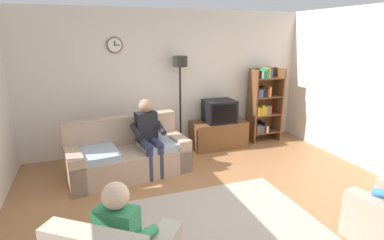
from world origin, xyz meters
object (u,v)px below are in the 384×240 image
at_px(bookshelf, 263,103).
at_px(person_on_couch, 149,133).
at_px(floor_lamp, 180,77).
at_px(couch, 128,155).
at_px(tv, 219,111).
at_px(tv_stand, 218,134).
at_px(person_in_left_armchair, 124,233).

xyz_separation_m(bookshelf, person_on_couch, (-2.65, -0.81, -0.12)).
bearing_deg(person_on_couch, floor_lamp, 46.19).
distance_m(couch, bookshelf, 3.11).
bearing_deg(bookshelf, tv, -175.11).
xyz_separation_m(floor_lamp, person_on_couch, (-0.81, -0.84, -0.75)).
relative_size(tv_stand, person_in_left_armchair, 0.98).
bearing_deg(person_in_left_armchair, tv, 53.19).
height_order(couch, floor_lamp, floor_lamp).
xyz_separation_m(floor_lamp, person_in_left_armchair, (-1.52, -3.20, -0.85)).
xyz_separation_m(person_on_couch, person_in_left_armchair, (-0.71, -2.35, -0.09)).
relative_size(bookshelf, floor_lamp, 0.85).
relative_size(floor_lamp, person_on_couch, 1.49).
bearing_deg(person_in_left_armchair, bookshelf, 43.26).
relative_size(tv, person_in_left_armchair, 0.54).
distance_m(tv_stand, floor_lamp, 1.42).
bearing_deg(bookshelf, couch, -166.77).
relative_size(tv, person_on_couch, 0.48).
height_order(tv_stand, bookshelf, bookshelf).
relative_size(tv_stand, person_on_couch, 0.89).
xyz_separation_m(tv_stand, bookshelf, (1.06, 0.07, 0.55)).
distance_m(couch, floor_lamp, 1.77).
bearing_deg(tv, couch, -162.37).
xyz_separation_m(couch, floor_lamp, (1.15, 0.73, 1.14)).
relative_size(tv_stand, bookshelf, 0.70).
bearing_deg(bookshelf, tv_stand, -176.42).
height_order(bookshelf, person_in_left_armchair, bookshelf).
bearing_deg(tv, person_on_couch, -155.58).
bearing_deg(tv_stand, bookshelf, 3.58).
distance_m(couch, person_on_couch, 0.52).
distance_m(floor_lamp, person_in_left_armchair, 3.64).
height_order(tv, floor_lamp, floor_lamp).
bearing_deg(couch, bookshelf, 13.23).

